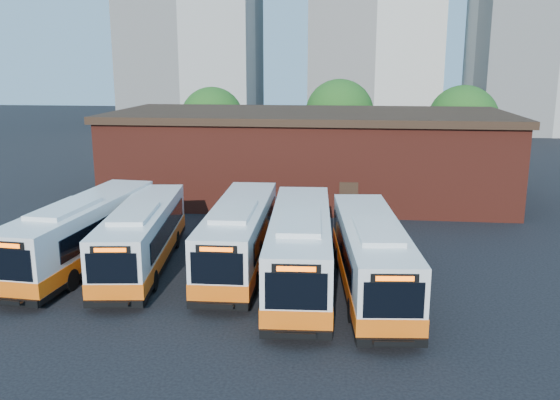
# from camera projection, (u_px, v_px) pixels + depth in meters

# --- Properties ---
(ground) EXTENTS (220.00, 220.00, 0.00)m
(ground) POSITION_uv_depth(u_px,v_px,m) (276.00, 300.00, 25.22)
(ground) COLOR black
(bus_farwest) EXTENTS (3.45, 12.46, 3.36)m
(bus_farwest) POSITION_uv_depth(u_px,v_px,m) (83.00, 235.00, 29.36)
(bus_farwest) COLOR white
(bus_farwest) RESTS_ON ground
(bus_west) EXTENTS (3.82, 11.89, 3.19)m
(bus_west) POSITION_uv_depth(u_px,v_px,m) (143.00, 239.00, 29.04)
(bus_west) COLOR white
(bus_west) RESTS_ON ground
(bus_midwest) EXTENTS (2.84, 12.19, 3.30)m
(bus_midwest) POSITION_uv_depth(u_px,v_px,m) (240.00, 238.00, 29.00)
(bus_midwest) COLOR white
(bus_midwest) RESTS_ON ground
(bus_mideast) EXTENTS (3.31, 12.83, 3.46)m
(bus_mideast) POSITION_uv_depth(u_px,v_px,m) (300.00, 251.00, 26.72)
(bus_mideast) COLOR white
(bus_mideast) RESTS_ON ground
(bus_east) EXTENTS (3.60, 12.25, 3.29)m
(bus_east) POSITION_uv_depth(u_px,v_px,m) (371.00, 259.00, 25.92)
(bus_east) COLOR white
(bus_east) RESTS_ON ground
(transit_worker) EXTENTS (0.71, 0.85, 1.98)m
(transit_worker) POSITION_uv_depth(u_px,v_px,m) (308.00, 296.00, 23.14)
(transit_worker) COLOR black
(transit_worker) RESTS_ON ground
(depot_building) EXTENTS (28.60, 12.60, 6.40)m
(depot_building) POSITION_uv_depth(u_px,v_px,m) (309.00, 154.00, 43.83)
(depot_building) COLOR maroon
(depot_building) RESTS_ON ground
(tree_west) EXTENTS (6.00, 6.00, 7.65)m
(tree_west) POSITION_uv_depth(u_px,v_px,m) (212.00, 119.00, 56.24)
(tree_west) COLOR #382314
(tree_west) RESTS_ON ground
(tree_mid) EXTENTS (6.56, 6.56, 8.36)m
(tree_mid) POSITION_uv_depth(u_px,v_px,m) (339.00, 114.00, 56.74)
(tree_mid) COLOR #382314
(tree_mid) RESTS_ON ground
(tree_east) EXTENTS (6.24, 6.24, 7.96)m
(tree_east) POSITION_uv_depth(u_px,v_px,m) (463.00, 120.00, 52.68)
(tree_east) COLOR #382314
(tree_east) RESTS_ON ground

